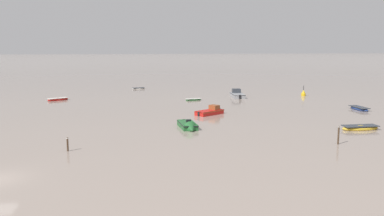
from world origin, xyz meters
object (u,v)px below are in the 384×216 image
object	(u,v)px
mooring_post_near	(68,145)
rowboat_moored_2	(359,109)
rowboat_moored_5	(193,100)
motorboat_moored_1	(189,127)
rowboat_moored_0	(58,99)
motorboat_moored_0	(237,95)
channel_buoy	(303,94)
rowboat_moored_4	(138,88)
motorboat_moored_2	(213,112)
rowboat_moored_1	(360,128)
mooring_post_left	(338,136)

from	to	relation	value
mooring_post_near	rowboat_moored_2	bearing A→B (deg)	26.21
mooring_post_near	rowboat_moored_5	bearing A→B (deg)	64.07
motorboat_moored_1	rowboat_moored_0	world-z (taller)	motorboat_moored_1
motorboat_moored_0	channel_buoy	size ratio (longest dim) A/B	2.74
rowboat_moored_4	mooring_post_near	distance (m)	56.77
motorboat_moored_2	channel_buoy	xyz separation A→B (m)	(22.14, 19.27, 0.16)
rowboat_moored_2	rowboat_moored_1	bearing A→B (deg)	147.14
rowboat_moored_0	rowboat_moored_5	bearing A→B (deg)	140.07
motorboat_moored_1	rowboat_moored_5	distance (m)	26.28
motorboat_moored_0	channel_buoy	xyz separation A→B (m)	(13.82, -0.52, 0.11)
motorboat_moored_2	rowboat_moored_2	size ratio (longest dim) A/B	1.21
motorboat_moored_1	rowboat_moored_2	world-z (taller)	motorboat_moored_1
motorboat_moored_2	rowboat_moored_4	size ratio (longest dim) A/B	1.66
rowboat_moored_2	mooring_post_near	bearing A→B (deg)	112.03
rowboat_moored_0	channel_buoy	size ratio (longest dim) A/B	1.76
mooring_post_left	motorboat_moored_2	bearing A→B (deg)	115.40
channel_buoy	mooring_post_left	world-z (taller)	channel_buoy
mooring_post_left	channel_buoy	bearing A→B (deg)	72.73
motorboat_moored_1	rowboat_moored_0	xyz separation A→B (m)	(-21.32, 29.24, -0.08)
rowboat_moored_5	mooring_post_near	xyz separation A→B (m)	(-17.17, -35.30, 0.52)
rowboat_moored_4	mooring_post_left	xyz separation A→B (m)	(21.03, -57.04, 0.79)
rowboat_moored_2	mooring_post_left	world-z (taller)	mooring_post_left
rowboat_moored_1	motorboat_moored_0	bearing A→B (deg)	-79.69
motorboat_moored_1	rowboat_moored_1	bearing A→B (deg)	75.90
rowboat_moored_2	rowboat_moored_4	distance (m)	50.13
mooring_post_left	rowboat_moored_0	bearing A→B (deg)	132.57
rowboat_moored_1	motorboat_moored_1	bearing A→B (deg)	-11.37
rowboat_moored_4	mooring_post_left	world-z (taller)	mooring_post_left
motorboat_moored_1	rowboat_moored_1	size ratio (longest dim) A/B	1.12
rowboat_moored_2	rowboat_moored_5	distance (m)	28.96
rowboat_moored_1	rowboat_moored_4	bearing A→B (deg)	-64.12
rowboat_moored_2	rowboat_moored_4	world-z (taller)	rowboat_moored_2
motorboat_moored_0	rowboat_moored_0	size ratio (longest dim) A/B	1.56
rowboat_moored_4	mooring_post_near	bearing A→B (deg)	63.62
rowboat_moored_2	mooring_post_near	xyz separation A→B (m)	(-42.24, -20.79, 0.47)
rowboat_moored_2	channel_buoy	size ratio (longest dim) A/B	1.91
motorboat_moored_2	mooring_post_left	size ratio (longest dim) A/B	2.46
motorboat_moored_0	motorboat_moored_1	distance (m)	33.12
channel_buoy	mooring_post_near	world-z (taller)	channel_buoy
motorboat_moored_2	mooring_post_near	distance (m)	26.92
rowboat_moored_1	mooring_post_left	world-z (taller)	mooring_post_left
rowboat_moored_1	rowboat_moored_2	bearing A→B (deg)	-121.32
rowboat_moored_2	mooring_post_near	world-z (taller)	mooring_post_near
motorboat_moored_1	motorboat_moored_2	size ratio (longest dim) A/B	1.02
motorboat_moored_2	rowboat_moored_2	distance (m)	24.09
rowboat_moored_4	mooring_post_near	world-z (taller)	mooring_post_near
motorboat_moored_0	rowboat_moored_2	size ratio (longest dim) A/B	1.43
motorboat_moored_0	motorboat_moored_2	distance (m)	21.47
motorboat_moored_0	rowboat_moored_5	xyz separation A→B (m)	(-9.31, -4.36, -0.22)
motorboat_moored_1	rowboat_moored_4	world-z (taller)	motorboat_moored_1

